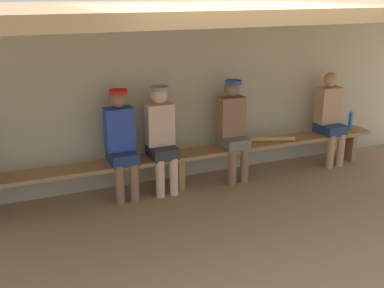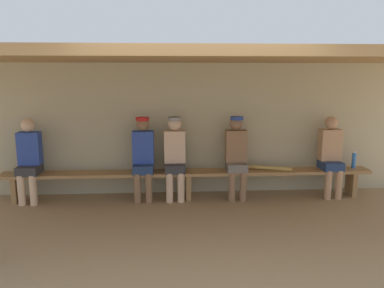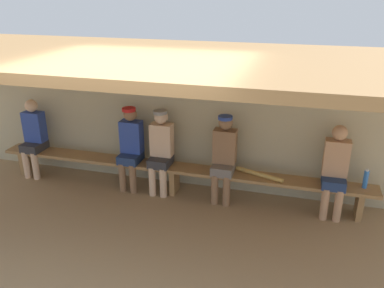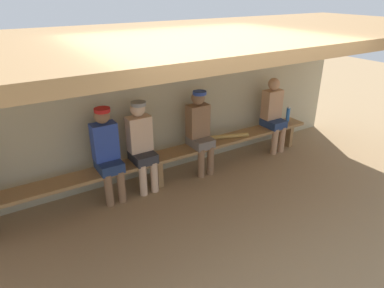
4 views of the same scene
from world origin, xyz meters
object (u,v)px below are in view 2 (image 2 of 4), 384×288
(player_shirtless_tan, at_px, (143,155))
(player_leftmost, at_px, (29,157))
(baseball_bat, at_px, (268,168))
(water_bottle_green, at_px, (354,160))
(player_near_post, at_px, (175,154))
(bench, at_px, (188,176))
(player_rightmost, at_px, (236,153))
(player_with_sunglasses, at_px, (331,153))

(player_shirtless_tan, xyz_separation_m, player_leftmost, (-1.79, -0.00, -0.02))
(baseball_bat, bearing_deg, player_shirtless_tan, -160.44)
(water_bottle_green, distance_m, baseball_bat, 1.47)
(player_near_post, bearing_deg, player_shirtless_tan, 180.00)
(bench, relative_size, water_bottle_green, 21.13)
(player_rightmost, height_order, player_with_sunglasses, player_rightmost)
(water_bottle_green, bearing_deg, player_rightmost, -178.95)
(player_rightmost, bearing_deg, water_bottle_green, 1.05)
(player_leftmost, bearing_deg, player_shirtless_tan, 0.02)
(player_with_sunglasses, bearing_deg, player_rightmost, 179.98)
(player_leftmost, distance_m, baseball_bat, 3.85)
(player_rightmost, bearing_deg, player_near_post, 180.00)
(player_leftmost, relative_size, player_with_sunglasses, 1.00)
(bench, distance_m, player_leftmost, 2.54)
(player_rightmost, xyz_separation_m, water_bottle_green, (2.00, 0.04, -0.15))
(player_rightmost, height_order, player_leftmost, player_rightmost)
(player_rightmost, distance_m, water_bottle_green, 2.01)
(player_rightmost, xyz_separation_m, baseball_bat, (0.54, -0.00, -0.25))
(player_shirtless_tan, height_order, water_bottle_green, player_shirtless_tan)
(bench, distance_m, baseball_bat, 1.33)
(player_rightmost, height_order, player_near_post, same)
(player_rightmost, relative_size, player_with_sunglasses, 1.01)
(bench, bearing_deg, baseball_bat, -0.00)
(player_leftmost, relative_size, player_near_post, 0.99)
(bench, bearing_deg, player_shirtless_tan, 179.72)
(player_shirtless_tan, xyz_separation_m, player_rightmost, (1.51, 0.00, 0.00))
(player_rightmost, relative_size, water_bottle_green, 4.74)
(bench, xyz_separation_m, player_rightmost, (0.78, 0.00, 0.36))
(player_with_sunglasses, relative_size, player_near_post, 0.99)
(player_shirtless_tan, distance_m, player_with_sunglasses, 3.09)
(player_leftmost, distance_m, player_near_post, 2.30)
(player_rightmost, distance_m, player_leftmost, 3.30)
(player_rightmost, distance_m, baseball_bat, 0.60)
(player_with_sunglasses, height_order, baseball_bat, player_with_sunglasses)
(baseball_bat, bearing_deg, player_rightmost, -160.72)
(player_rightmost, distance_m, player_with_sunglasses, 1.58)
(baseball_bat, bearing_deg, water_bottle_green, 21.24)
(player_near_post, bearing_deg, player_rightmost, 0.00)
(water_bottle_green, bearing_deg, player_shirtless_tan, -179.40)
(player_shirtless_tan, xyz_separation_m, player_near_post, (0.51, 0.00, 0.00))
(bench, height_order, baseball_bat, baseball_bat)
(player_shirtless_tan, distance_m, baseball_bat, 2.06)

